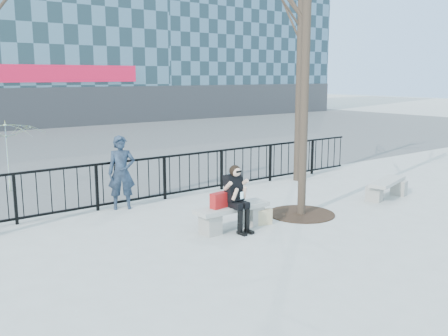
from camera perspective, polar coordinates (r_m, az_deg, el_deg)
ground at (r=10.25m, az=0.95°, el=-6.96°), size 120.00×120.00×0.00m
street_surface at (r=23.66m, az=-22.24°, el=2.27°), size 60.00×23.00×0.01m
railing at (r=12.52m, az=-7.59°, el=-1.20°), size 14.00×0.06×1.10m
tree_grate at (r=11.40m, az=8.80°, el=-5.20°), size 1.50×1.50×0.02m
bench_main at (r=10.16m, az=0.95°, el=-5.34°), size 1.65×0.46×0.49m
bench_second at (r=13.35m, az=18.15°, el=-2.07°), size 1.57×0.44×0.47m
seated_woman at (r=9.94m, az=1.53°, el=-3.50°), size 0.50×0.64×1.34m
handbag at (r=9.90m, az=-0.53°, el=-3.71°), size 0.39×0.22×0.31m
shopping_bag at (r=10.51m, az=4.58°, el=-5.61°), size 0.36×0.21×0.33m
standing_man at (r=11.80m, az=-11.63°, el=-0.52°), size 0.74×0.63×1.72m
vendor_umbrella at (r=14.43m, az=-23.48°, el=1.20°), size 2.38×2.42×1.92m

